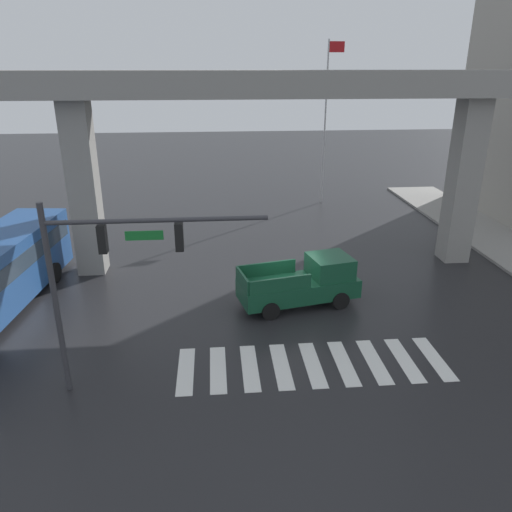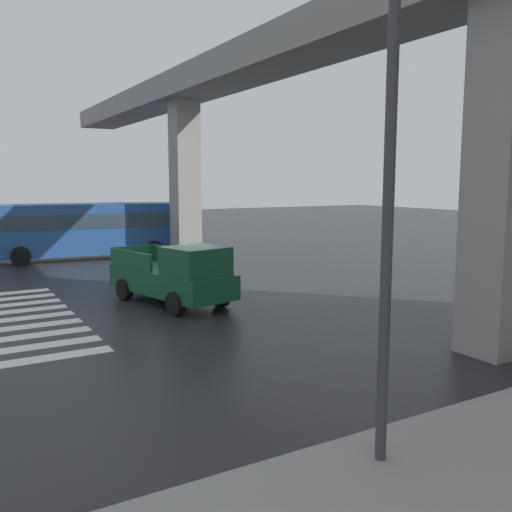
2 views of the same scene
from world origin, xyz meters
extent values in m
plane|color=#232326|center=(0.00, 0.00, 0.00)|extent=(120.00, 120.00, 0.00)
cube|color=silver|center=(-4.40, -5.13, 0.01)|extent=(0.55, 2.80, 0.01)
cube|color=silver|center=(-3.30, -5.13, 0.01)|extent=(0.55, 2.80, 0.01)
cube|color=silver|center=(-2.20, -5.13, 0.01)|extent=(0.55, 2.80, 0.01)
cube|color=silver|center=(-1.10, -5.13, 0.01)|extent=(0.55, 2.80, 0.01)
cube|color=silver|center=(0.00, -5.13, 0.01)|extent=(0.55, 2.80, 0.01)
cube|color=silver|center=(1.10, -5.13, 0.01)|extent=(0.55, 2.80, 0.01)
cube|color=silver|center=(2.20, -5.13, 0.01)|extent=(0.55, 2.80, 0.01)
cube|color=silver|center=(3.30, -5.13, 0.01)|extent=(0.55, 2.80, 0.01)
cube|color=silver|center=(4.40, -5.13, 0.01)|extent=(0.55, 2.80, 0.01)
cube|color=gray|center=(0.00, 4.17, 8.96)|extent=(54.12, 2.58, 1.20)
cube|color=gray|center=(-9.44, 4.17, 4.18)|extent=(1.30, 1.30, 8.36)
cube|color=gray|center=(9.44, 4.17, 4.18)|extent=(1.30, 1.30, 8.36)
cube|color=#14472D|center=(0.25, -0.50, 0.78)|extent=(5.39, 2.97, 0.80)
cube|color=#14472D|center=(1.67, -0.18, 1.63)|extent=(2.04, 2.08, 0.90)
cube|color=#3F5160|center=(2.12, -0.08, 1.63)|extent=(0.46, 1.65, 0.77)
cube|color=#14472D|center=(-1.06, 0.10, 1.48)|extent=(2.61, 0.68, 0.60)
cube|color=#14472D|center=(-0.68, -1.60, 1.48)|extent=(2.61, 0.68, 0.60)
cube|color=#14472D|center=(-2.19, -1.05, 1.48)|extent=(0.48, 1.73, 0.60)
cylinder|color=black|center=(1.60, 0.72, 0.38)|extent=(0.80, 0.44, 0.76)
cylinder|color=black|center=(1.99, -1.04, 0.38)|extent=(0.80, 0.44, 0.76)
cylinder|color=black|center=(-1.49, 0.04, 0.38)|extent=(0.80, 0.44, 0.76)
cylinder|color=black|center=(-1.10, -1.73, 0.38)|extent=(0.80, 0.44, 0.76)
cylinder|color=black|center=(-11.01, 2.91, 0.48)|extent=(0.44, 0.99, 0.96)
cylinder|color=black|center=(-13.45, 3.15, 0.48)|extent=(0.44, 0.99, 0.96)
cylinder|color=#38383D|center=(-8.10, -5.80, 3.10)|extent=(0.18, 0.18, 6.20)
cylinder|color=#38383D|center=(-4.90, -5.80, 5.60)|extent=(6.40, 0.14, 0.14)
cube|color=black|center=(-6.50, -5.80, 5.08)|extent=(0.24, 0.32, 0.84)
sphere|color=red|center=(-6.50, -5.80, 5.34)|extent=(0.17, 0.17, 0.17)
cube|color=black|center=(-4.30, -5.80, 5.08)|extent=(0.24, 0.32, 0.84)
sphere|color=red|center=(-4.30, -5.80, 5.34)|extent=(0.17, 0.17, 0.17)
cube|color=#19722D|center=(-5.30, -5.80, 5.15)|extent=(1.10, 0.04, 0.28)
cylinder|color=silver|center=(4.88, 16.30, 5.72)|extent=(0.12, 0.12, 11.44)
cube|color=red|center=(5.43, 16.30, 10.94)|extent=(1.10, 0.04, 0.70)
camera|label=1|loc=(-3.25, -19.52, 9.75)|focal=34.47mm
camera|label=2|loc=(17.73, -7.28, 4.14)|focal=38.51mm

